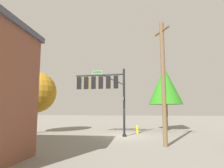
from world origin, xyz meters
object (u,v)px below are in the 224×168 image
at_px(tree_near, 165,86).
at_px(utility_pole, 163,81).
at_px(tree_far, 35,92).
at_px(signal_pole_assembly, 102,86).
at_px(fire_hydrant, 137,129).

bearing_deg(tree_near, utility_pole, 81.22).
height_order(tree_near, tree_far, tree_near).
height_order(signal_pole_assembly, fire_hydrant, signal_pole_assembly).
height_order(signal_pole_assembly, tree_far, tree_far).
distance_m(fire_hydrant, tree_near, 6.75).
height_order(fire_hydrant, tree_near, tree_near).
relative_size(utility_pole, fire_hydrant, 10.32).
xyz_separation_m(signal_pole_assembly, utility_pole, (-5.07, 4.71, -0.26)).
bearing_deg(tree_far, fire_hydrant, -173.73).
bearing_deg(fire_hydrant, signal_pole_assembly, 34.43).
bearing_deg(tree_near, signal_pole_assembly, 39.71).
bearing_deg(signal_pole_assembly, utility_pole, 137.09).
height_order(signal_pole_assembly, tree_near, tree_near).
relative_size(utility_pole, tree_near, 1.14).
relative_size(fire_hydrant, tree_far, 0.13).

